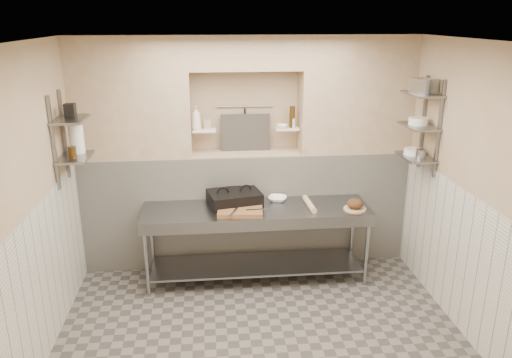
{
  "coord_description": "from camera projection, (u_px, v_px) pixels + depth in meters",
  "views": [
    {
      "loc": [
        -0.47,
        -4.1,
        2.99
      ],
      "look_at": [
        0.03,
        0.9,
        1.35
      ],
      "focal_mm": 35.0,
      "sensor_mm": 36.0,
      "label": 1
    }
  ],
  "objects": [
    {
      "name": "jug_left",
      "position": [
        77.0,
        139.0,
        5.25
      ],
      "size": [
        0.15,
        0.15,
        0.3
      ],
      "primitive_type": "cylinder",
      "color": "white",
      "rests_on": "wall_shelf_left_lower"
    },
    {
      "name": "shelf_rail_right_b",
      "position": [
        439.0,
        130.0,
        5.27
      ],
      "size": [
        0.03,
        0.03,
        1.05
      ],
      "primitive_type": "cube",
      "color": "slate",
      "rests_on": "wall_right"
    },
    {
      "name": "jar_left",
      "position": [
        72.0,
        152.0,
        5.08
      ],
      "size": [
        0.08,
        0.08,
        0.12
      ],
      "primitive_type": "cylinder",
      "color": "#2F1E08",
      "rests_on": "wall_shelf_left_lower"
    },
    {
      "name": "tongs",
      "position": [
        233.0,
        212.0,
        5.45
      ],
      "size": [
        0.11,
        0.23,
        0.02
      ],
      "primitive_type": "cylinder",
      "rotation": [
        1.57,
        0.0,
        -0.39
      ],
      "color": "gray",
      "rests_on": "cutting_board"
    },
    {
      "name": "utensil_rail",
      "position": [
        245.0,
        106.0,
        6.06
      ],
      "size": [
        0.7,
        0.02,
        0.02
      ],
      "primitive_type": "cylinder",
      "rotation": [
        0.0,
        1.57,
        0.0
      ],
      "color": "gray",
      "rests_on": "wall_back"
    },
    {
      "name": "wall_right",
      "position": [
        482.0,
        197.0,
        4.61
      ],
      "size": [
        0.1,
        3.9,
        2.8
      ],
      "primitive_type": "cube",
      "color": "tan",
      "rests_on": "ground"
    },
    {
      "name": "wall_left",
      "position": [
        22.0,
        214.0,
        4.22
      ],
      "size": [
        0.1,
        3.9,
        2.8
      ],
      "primitive_type": "cube",
      "color": "tan",
      "rests_on": "ground"
    },
    {
      "name": "backwall_header",
      "position": [
        246.0,
        52.0,
        5.7
      ],
      "size": [
        1.3,
        0.4,
        0.4
      ],
      "primitive_type": "cube",
      "color": "tan",
      "rests_on": "backwall_lower"
    },
    {
      "name": "bread_board",
      "position": [
        355.0,
        209.0,
        5.67
      ],
      "size": [
        0.26,
        0.26,
        0.01
      ],
      "primitive_type": "cylinder",
      "color": "#CFB287",
      "rests_on": "prep_table"
    },
    {
      "name": "shelf_rail_left_b",
      "position": [
        54.0,
        144.0,
        4.91
      ],
      "size": [
        0.03,
        0.03,
        0.95
      ],
      "primitive_type": "cube",
      "color": "slate",
      "rests_on": "wall_left"
    },
    {
      "name": "wall_front",
      "position": [
        307.0,
        347.0,
        2.52
      ],
      "size": [
        4.0,
        0.1,
        2.8
      ],
      "primitive_type": "cube",
      "color": "tan",
      "rests_on": "ground"
    },
    {
      "name": "alcove_sill",
      "position": [
        246.0,
        153.0,
        6.07
      ],
      "size": [
        1.3,
        0.4,
        0.02
      ],
      "primitive_type": "cube",
      "color": "tan",
      "rests_on": "backwall_lower"
    },
    {
      "name": "condiment_b",
      "position": [
        292.0,
        117.0,
        5.98
      ],
      "size": [
        0.07,
        0.07,
        0.26
      ],
      "primitive_type": "cylinder",
      "color": "#2F1E08",
      "rests_on": "alcove_shelf_right"
    },
    {
      "name": "wall_shelf_left_upper",
      "position": [
        71.0,
        119.0,
        5.05
      ],
      "size": [
        0.3,
        0.5,
        0.03
      ],
      "primitive_type": "cube",
      "color": "slate",
      "rests_on": "wall_left"
    },
    {
      "name": "cutting_board",
      "position": [
        240.0,
        211.0,
        5.57
      ],
      "size": [
        0.53,
        0.39,
        0.04
      ],
      "primitive_type": "cube",
      "rotation": [
        0.0,
        0.0,
        -0.09
      ],
      "color": "brown",
      "rests_on": "prep_table"
    },
    {
      "name": "wainscot_right",
      "position": [
        466.0,
        265.0,
        4.82
      ],
      "size": [
        0.02,
        3.9,
        1.4
      ],
      "primitive_type": "cube",
      "color": "silver",
      "rests_on": "floor"
    },
    {
      "name": "condiment_c",
      "position": [
        292.0,
        123.0,
        6.0
      ],
      "size": [
        0.07,
        0.07,
        0.11
      ],
      "primitive_type": "cylinder",
      "color": "white",
      "rests_on": "alcove_shelf_right"
    },
    {
      "name": "wall_shelf_right_lower",
      "position": [
        416.0,
        157.0,
        5.55
      ],
      "size": [
        0.3,
        0.5,
        0.02
      ],
      "primitive_type": "cube",
      "color": "slate",
      "rests_on": "wall_right"
    },
    {
      "name": "prep_table",
      "position": [
        257.0,
        229.0,
        5.78
      ],
      "size": [
        2.6,
        0.7,
        0.9
      ],
      "color": "gray",
      "rests_on": "floor"
    },
    {
      "name": "knife_blade",
      "position": [
        256.0,
        210.0,
        5.54
      ],
      "size": [
        0.23,
        0.04,
        0.01
      ],
      "primitive_type": "cube",
      "rotation": [
        0.0,
        0.0,
        0.05
      ],
      "color": "gray",
      "rests_on": "cutting_board"
    },
    {
      "name": "alcove_shelf_right",
      "position": [
        287.0,
        129.0,
        6.03
      ],
      "size": [
        0.28,
        0.16,
        0.02
      ],
      "primitive_type": "cube",
      "color": "white",
      "rests_on": "backwall_lower"
    },
    {
      "name": "bowl_right",
      "position": [
        414.0,
        152.0,
        5.6
      ],
      "size": [
        0.22,
        0.22,
        0.07
      ],
      "primitive_type": "cylinder",
      "color": "white",
      "rests_on": "wall_shelf_right_lower"
    },
    {
      "name": "wall_back",
      "position": [
        245.0,
        148.0,
        6.31
      ],
      "size": [
        4.0,
        0.1,
        2.8
      ],
      "primitive_type": "cube",
      "color": "tan",
      "rests_on": "ground"
    },
    {
      "name": "wall_shelf_left_lower",
      "position": [
        75.0,
        157.0,
        5.17
      ],
      "size": [
        0.3,
        0.5,
        0.02
      ],
      "primitive_type": "cube",
      "color": "slate",
      "rests_on": "wall_left"
    },
    {
      "name": "mixing_bowl",
      "position": [
        278.0,
        199.0,
        5.93
      ],
      "size": [
        0.27,
        0.27,
        0.05
      ],
      "primitive_type": "imported",
      "rotation": [
        0.0,
        0.0,
        -0.29
      ],
      "color": "white",
      "rests_on": "prep_table"
    },
    {
      "name": "canister_right",
      "position": [
        421.0,
        154.0,
        5.42
      ],
      "size": [
        0.11,
        0.11,
        0.11
      ],
      "primitive_type": "cylinder",
      "color": "gray",
      "rests_on": "wall_shelf_right_lower"
    },
    {
      "name": "wall_shelf_right_upper",
      "position": [
        422.0,
        94.0,
        5.34
      ],
      "size": [
        0.3,
        0.5,
        0.03
      ],
      "primitive_type": "cube",
      "color": "slate",
      "rests_on": "wall_right"
    },
    {
      "name": "backwall_pillar_left",
      "position": [
        131.0,
        98.0,
        5.73
      ],
      "size": [
        1.35,
        0.4,
        1.4
      ],
      "primitive_type": "cube",
      "color": "tan",
      "rests_on": "backwall_lower"
    },
    {
      "name": "condiment_a",
      "position": [
        293.0,
        119.0,
        6.03
      ],
      "size": [
        0.05,
        0.05,
        0.2
      ],
      "primitive_type": "cylinder",
      "color": "#2F1E08",
      "rests_on": "alcove_shelf_right"
    },
    {
      "name": "backwall_pillar_right",
      "position": [
        356.0,
        94.0,
        5.98
      ],
      "size": [
        1.35,
        0.4,
        1.4
      ],
      "primitive_type": "cube",
      "color": "tan",
      "rests_on": "backwall_lower"
    },
    {
      "name": "box_left_upper",
      "position": [
        70.0,
        111.0,
        5.04
      ],
      "size": [
        0.1,
        0.1,
        0.14
      ],
      "primitive_type": "cube",
      "rotation": [
        0.0,
        0.0,
        -0.01
      ],
      "color": "black",
      "rests_on": "wall_shelf_left_upper"
    },
    {
      "name": "rolling_pin",
      "position": [
        309.0,
        204.0,
        5.74
      ],
      "size": [
        0.08,
        0.44,
        0.07
      ],
      "primitive_type": "cylinder",
      "rotation": [
        1.57,
        0.0,
        0.04
      ],
      "color": "#CFB287",
      "rests_on": "prep_table"
    },
    {
      "name": "panini_press",
      "position": [
        234.0,
        198.0,
        5.79
      ],
      "size": [
        0.66,
        0.54,
        0.16
      ],
      "rotation": [
        0.0,
        0.0,
        0.21
      ],
      "color": "black",
      "rests_on": "prep_table"
    },
    {
      "name": "hanging_steel",
      "position": [
        245.0,
        120.0,
        6.09
      ],
      "size": [
        0.02,
        0.02,
        0.3
      ],
      "primitive_type": "cylinder",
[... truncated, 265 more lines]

